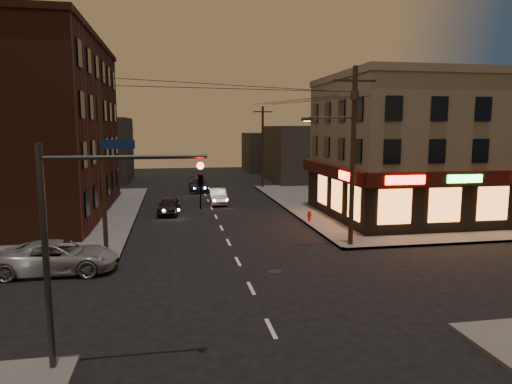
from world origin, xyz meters
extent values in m
plane|color=black|center=(0.00, 0.00, 0.00)|extent=(120.00, 120.00, 0.00)
cube|color=#514F4C|center=(18.00, 19.00, 0.07)|extent=(24.00, 28.00, 0.15)
cube|color=gray|center=(16.00, 13.50, 5.15)|extent=(15.00, 12.00, 10.00)
cube|color=gray|center=(16.00, 13.50, 10.40)|extent=(15.20, 12.20, 0.50)
cube|color=black|center=(16.00, 7.55, 1.85)|extent=(15.12, 0.25, 3.40)
cube|color=black|center=(8.55, 13.50, 1.85)|extent=(0.25, 12.12, 3.40)
cube|color=#3D1009|center=(16.00, 7.25, 3.65)|extent=(15.60, 0.50, 0.90)
cube|color=#3D1009|center=(8.25, 13.50, 3.65)|extent=(0.50, 12.60, 0.90)
cube|color=#FF140C|center=(10.70, 6.98, 3.65)|extent=(2.60, 0.06, 0.55)
cube|color=#26FF3F|center=(14.70, 6.98, 3.65)|extent=(2.40, 0.06, 0.50)
cube|color=#FF140C|center=(7.98, 9.70, 3.65)|extent=(0.06, 2.60, 0.55)
cube|color=orange|center=(15.40, 7.40, 1.95)|extent=(12.40, 0.08, 2.20)
cube|color=orange|center=(8.40, 12.50, 1.95)|extent=(0.08, 8.40, 2.20)
cube|color=#4A2217|center=(-14.50, 19.00, 6.65)|extent=(12.00, 20.00, 13.00)
cube|color=#3F3D3A|center=(14.00, 38.00, 3.50)|extent=(10.00, 12.00, 7.00)
cube|color=#3F3D3A|center=(-13.00, 42.00, 4.00)|extent=(9.00, 10.00, 8.00)
cube|color=#3F3D3A|center=(12.00, 52.00, 3.00)|extent=(8.00, 8.00, 6.00)
cylinder|color=#382619|center=(6.80, 5.80, 5.15)|extent=(0.28, 0.28, 10.00)
cube|color=#382619|center=(6.80, 5.80, 9.35)|extent=(2.40, 0.12, 0.12)
cylinder|color=#333538|center=(6.80, 5.80, 8.55)|extent=(0.44, 0.44, 0.50)
cylinder|color=#333538|center=(5.50, 5.80, 7.35)|extent=(2.60, 0.10, 0.10)
cube|color=#333538|center=(4.10, 5.80, 7.25)|extent=(0.60, 0.25, 0.18)
cube|color=#FFD88C|center=(4.10, 5.80, 7.15)|extent=(0.35, 0.15, 0.04)
cylinder|color=#382619|center=(6.80, 32.00, 4.65)|extent=(0.26, 0.26, 9.00)
cylinder|color=#382619|center=(-6.80, 6.50, 4.65)|extent=(0.24, 0.24, 9.00)
cylinder|color=#333538|center=(-6.60, -5.60, 3.20)|extent=(0.18, 0.18, 6.40)
cylinder|color=#333538|center=(-4.40, -5.60, 6.00)|extent=(4.40, 0.12, 0.12)
imported|color=black|center=(-2.40, -5.60, 5.50)|extent=(0.16, 0.20, 1.00)
sphere|color=#FF0C05|center=(-2.40, -5.72, 5.75)|extent=(0.20, 0.20, 0.20)
cube|color=navy|center=(-4.60, -5.60, 6.35)|extent=(0.90, 0.05, 0.25)
imported|color=#959A9E|center=(-8.62, 3.77, 0.76)|extent=(5.51, 2.65, 1.52)
imported|color=black|center=(-3.55, 17.79, 0.67)|extent=(1.95, 4.07, 1.34)
imported|color=gray|center=(0.73, 22.03, 0.69)|extent=(1.54, 4.23, 1.39)
imported|color=black|center=(-0.52, 30.61, 0.69)|extent=(1.98, 4.80, 1.39)
cylinder|color=#9A220E|center=(6.40, 12.54, 0.46)|extent=(0.24, 0.24, 0.61)
sphere|color=#9A220E|center=(6.40, 12.54, 0.79)|extent=(0.24, 0.24, 0.24)
cylinder|color=#9A220E|center=(6.40, 12.54, 0.58)|extent=(0.33, 0.14, 0.12)
cylinder|color=#9A220E|center=(6.40, 12.54, 0.58)|extent=(0.14, 0.33, 0.12)
camera|label=1|loc=(-3.14, -18.40, 6.79)|focal=32.00mm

